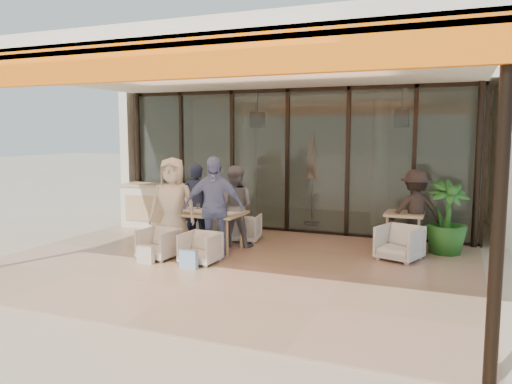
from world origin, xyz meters
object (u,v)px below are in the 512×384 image
chair_far_right (245,226)px  side_table (404,218)px  chair_far_left (208,224)px  standing_woman (415,211)px  diner_cream (173,206)px  dining_table (204,214)px  diner_periwinkle (213,207)px  diner_navy (197,204)px  diner_grey (234,207)px  host_counter (160,206)px  chair_near_left (158,242)px  side_chair (399,241)px  chair_near_right (200,247)px  potted_palm (446,218)px

chair_far_right → side_table: size_ratio=0.85×
chair_far_left → standing_woman: size_ratio=0.40×
chair_far_right → diner_cream: diner_cream is taller
dining_table → diner_periwinkle: diner_periwinkle is taller
chair_far_left → chair_far_right: (0.84, 0.00, 0.01)m
diner_navy → diner_cream: bearing=77.2°
dining_table → diner_cream: 0.65m
chair_far_left → side_table: (3.96, 0.35, 0.33)m
dining_table → diner_cream: (-0.41, -0.46, 0.21)m
chair_far_right → diner_grey: diner_grey is taller
host_counter → diner_periwinkle: diner_periwinkle is taller
diner_navy → side_table: size_ratio=2.19×
chair_near_left → diner_grey: bearing=65.8°
diner_periwinkle → standing_woman: (3.31, 1.80, -0.13)m
host_counter → chair_near_left: size_ratio=3.00×
host_counter → chair_far_right: host_counter is taller
chair_near_left → diner_periwinkle: (0.84, 0.50, 0.60)m
standing_woman → side_table: bearing=-4.8°
diner_cream → side_table: (3.96, 1.75, -0.26)m
dining_table → side_chair: (3.55, 0.54, -0.34)m
chair_near_right → diner_periwinkle: (-0.00, 0.50, 0.61)m
chair_far_right → dining_table: bearing=55.4°
chair_far_left → diner_cream: size_ratio=0.35×
chair_near_right → diner_periwinkle: 0.79m
diner_cream → diner_navy: bearing=74.9°
chair_far_right → diner_cream: (-0.84, -1.40, 0.58)m
host_counter → dining_table: bearing=-37.6°
dining_table → diner_grey: size_ratio=0.93×
side_table → side_chair: side_table is taller
chair_near_right → side_chair: size_ratio=0.87×
chair_far_left → dining_table: bearing=117.0°
chair_far_left → chair_near_left: size_ratio=1.00×
diner_cream → chair_far_left: bearing=74.9°
chair_near_left → side_chair: 4.24m
chair_far_left → standing_woman: bearing=-171.1°
chair_far_left → diner_periwinkle: size_ratio=0.34×
diner_periwinkle → side_chair: diner_periwinkle is taller
side_chair → standing_woman: size_ratio=0.45×
diner_navy → standing_woman: size_ratio=1.04×
dining_table → side_table: bearing=20.0°
dining_table → standing_woman: size_ratio=0.96×
host_counter → dining_table: host_counter is taller
chair_near_right → diner_navy: size_ratio=0.37×
chair_near_right → diner_navy: 1.71m
chair_near_right → diner_grey: size_ratio=0.38×
dining_table → potted_palm: potted_palm is taller
chair_far_right → diner_periwinkle: diner_periwinkle is taller
chair_near_left → chair_near_right: size_ratio=1.01×
chair_far_left → diner_grey: 1.10m
chair_far_left → standing_woman: 4.19m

